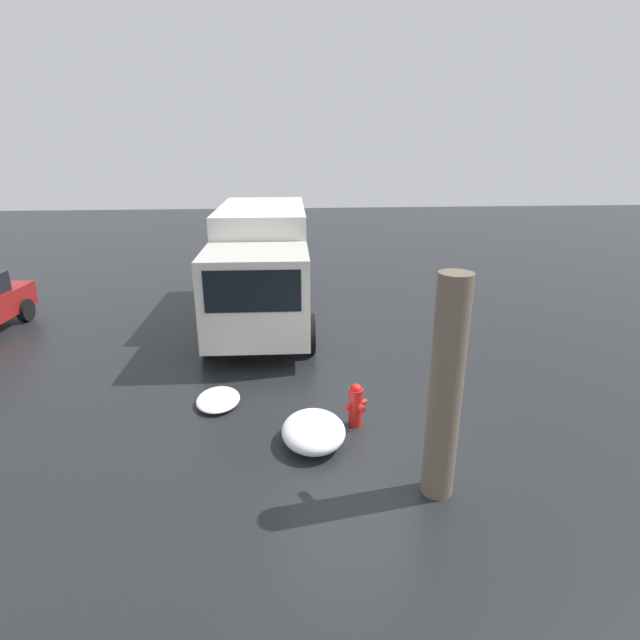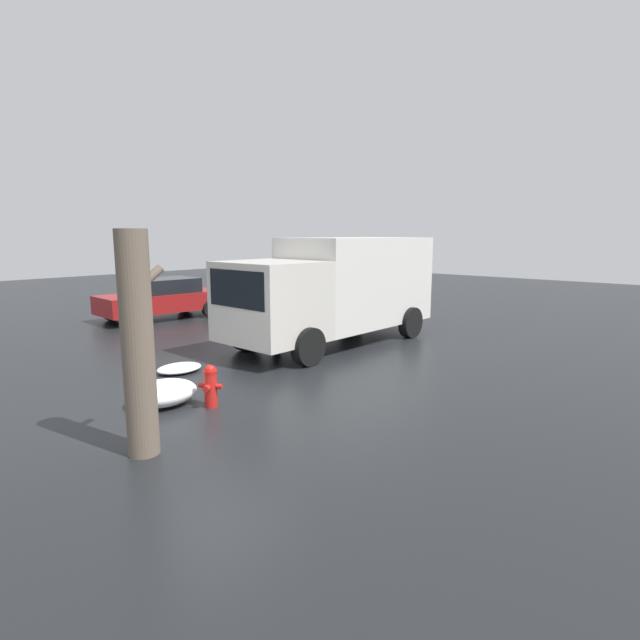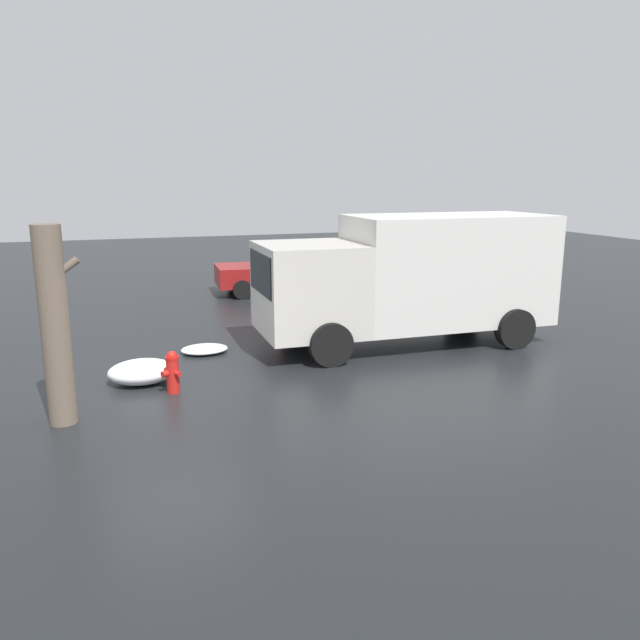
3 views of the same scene
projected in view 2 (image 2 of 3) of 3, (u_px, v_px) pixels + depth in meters
name	position (u px, v px, depth m)	size (l,w,h in m)	color
ground_plane	(211.00, 407.00, 8.78)	(60.00, 60.00, 0.00)	black
fire_hydrant	(210.00, 385.00, 8.71)	(0.36, 0.42, 0.76)	red
tree_trunk	(138.00, 344.00, 6.65)	(0.65, 0.43, 3.07)	#6B5B4C
delivery_truck	(337.00, 287.00, 13.70)	(6.68, 2.61, 2.91)	beige
pedestrian	(276.00, 315.00, 13.21)	(0.36, 0.36, 1.65)	#23232D
parked_car	(162.00, 298.00, 17.87)	(4.35, 2.20, 1.44)	maroon
snow_pile_by_hydrant	(163.00, 393.00, 8.87)	(1.23, 1.01, 0.43)	white
snow_pile_curbside	(179.00, 368.00, 11.00)	(1.01, 0.79, 0.17)	white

